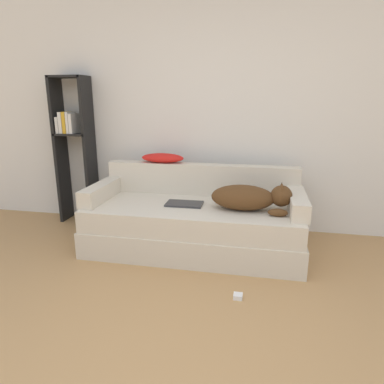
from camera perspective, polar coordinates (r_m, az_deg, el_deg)
wall_back at (r=3.83m, az=5.41°, el=13.91°), size 7.81×0.06×2.70m
couch at (r=3.36m, az=0.33°, el=-5.89°), size 2.04×0.91×0.46m
couch_backrest at (r=3.60m, az=1.52°, el=2.15°), size 2.00×0.15×0.32m
couch_arm_left at (r=3.55m, az=-14.86°, el=0.08°), size 0.15×0.72×0.16m
couch_arm_right at (r=3.21m, az=17.14°, el=-1.69°), size 0.15×0.72×0.16m
dog at (r=3.13m, az=9.56°, el=-0.89°), size 0.72×0.31×0.26m
laptop at (r=3.27m, az=-1.29°, el=-1.98°), size 0.35×0.21×0.02m
throw_pillow at (r=3.67m, az=-4.94°, el=5.68°), size 0.46×0.21×0.10m
bookshelf at (r=4.23m, az=-19.15°, el=7.95°), size 0.41×0.26×1.68m
power_adapter at (r=2.68m, az=7.66°, el=-16.84°), size 0.07×0.07×0.03m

